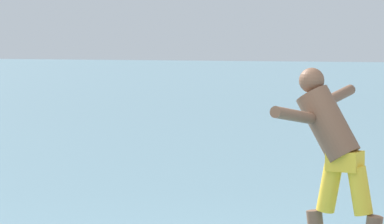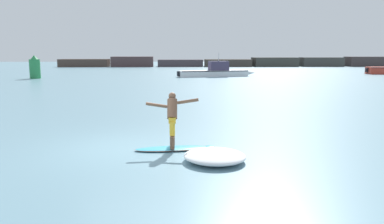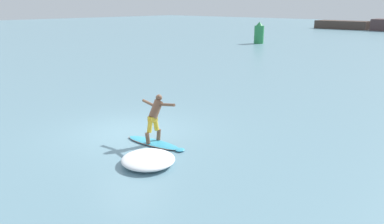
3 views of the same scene
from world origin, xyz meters
TOP-DOWN VIEW (x-y plane):
  - ground_plane at (0.00, 0.00)m, footprint 200.00×200.00m
  - surfboard at (1.49, -0.24)m, footprint 2.32×0.84m
  - surfer at (1.45, -0.13)m, footprint 1.50×0.74m
  - channel_marker_buoy at (-13.57, 29.39)m, footprint 1.09×1.09m
  - wave_foam_at_tail at (2.53, -1.41)m, footprint 2.15×2.13m

SIDE VIEW (x-z plane):
  - ground_plane at x=0.00m, z-range 0.00..0.00m
  - surfboard at x=1.49m, z-range -0.07..0.15m
  - wave_foam_at_tail at x=2.53m, z-range 0.00..0.28m
  - surfer at x=1.45m, z-range 0.21..1.74m
  - channel_marker_buoy at x=-13.57m, z-range -0.10..2.33m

